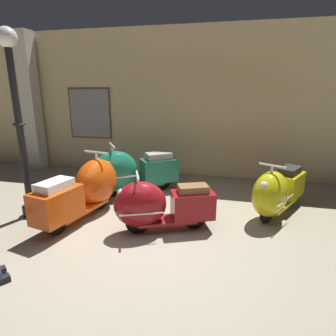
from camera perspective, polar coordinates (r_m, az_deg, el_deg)
ground_plane at (r=4.21m, az=-3.80°, el=-15.03°), size 60.00×60.00×0.00m
showroom_back_wall at (r=7.17m, az=3.11°, el=12.80°), size 18.00×0.63×3.58m
scooter_0 at (r=5.05m, az=-16.20°, el=-4.06°), size 0.87×1.85×1.09m
scooter_1 at (r=5.90m, az=-7.85°, el=-0.71°), size 1.75×1.44×1.09m
scooter_2 at (r=4.36m, az=-2.31°, el=-7.56°), size 1.59×0.99×0.94m
scooter_3 at (r=5.20m, az=20.99°, el=-4.47°), size 1.18×1.64×0.99m
lamppost at (r=5.19m, az=-28.08°, el=9.55°), size 0.31×0.31×3.05m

